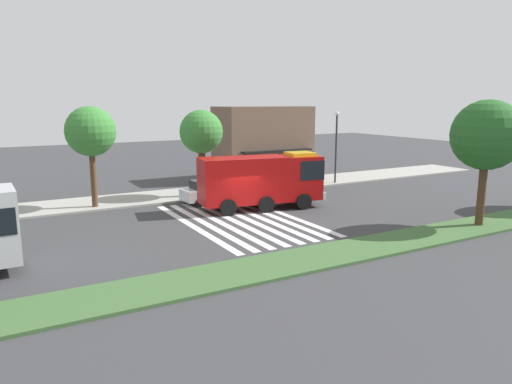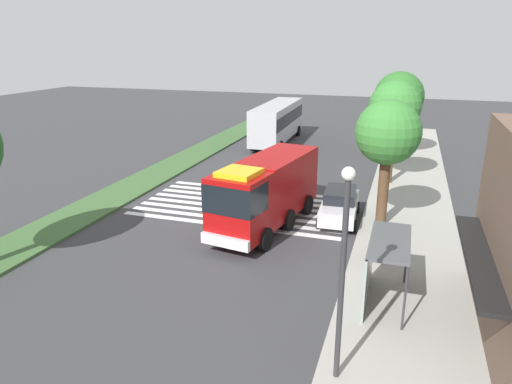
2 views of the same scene
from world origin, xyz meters
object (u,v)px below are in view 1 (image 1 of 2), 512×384
(sidewalk_tree_west, at_px, (91,132))
(parked_car_mid, at_px, (211,191))
(median_tree_far_west, at_px, (487,136))
(fire_truck, at_px, (265,179))
(sidewalk_tree_center, at_px, (201,133))
(bench_near_shelter, at_px, (245,184))
(street_lamp, at_px, (336,141))
(bus_stop_shelter, at_px, (287,165))

(sidewalk_tree_west, bearing_deg, parked_car_mid, -15.90)
(median_tree_far_west, bearing_deg, parked_car_mid, 128.12)
(parked_car_mid, xyz_separation_m, median_tree_far_west, (10.88, -13.87, 4.45))
(sidewalk_tree_west, bearing_deg, fire_truck, -29.39)
(sidewalk_tree_center, bearing_deg, bench_near_shelter, 5.49)
(sidewalk_tree_west, relative_size, median_tree_far_west, 0.94)
(sidewalk_tree_west, bearing_deg, bench_near_shelter, 1.81)
(street_lamp, bearing_deg, fire_truck, -152.78)
(fire_truck, relative_size, bench_near_shelter, 5.50)
(parked_car_mid, height_order, street_lamp, street_lamp)
(fire_truck, distance_m, street_lamp, 11.75)
(street_lamp, height_order, sidewalk_tree_west, sidewalk_tree_west)
(fire_truck, height_order, sidewalk_tree_west, sidewalk_tree_west)
(parked_car_mid, xyz_separation_m, bench_near_shelter, (4.12, 2.58, -0.29))
(parked_car_mid, bearing_deg, bench_near_shelter, 28.93)
(fire_truck, height_order, sidewalk_tree_center, sidewalk_tree_center)
(parked_car_mid, height_order, sidewalk_tree_west, sidewalk_tree_west)
(bench_near_shelter, height_order, sidewalk_tree_west, sidewalk_tree_west)
(fire_truck, bearing_deg, parked_car_mid, 133.80)
(fire_truck, relative_size, street_lamp, 1.41)
(fire_truck, height_order, parked_car_mid, fire_truck)
(median_tree_far_west, bearing_deg, sidewalk_tree_center, 123.53)
(bench_near_shelter, bearing_deg, fire_truck, -105.56)
(parked_car_mid, bearing_deg, fire_truck, -58.54)
(parked_car_mid, xyz_separation_m, sidewalk_tree_center, (0.23, 2.20, 4.03))
(parked_car_mid, distance_m, bus_stop_shelter, 8.57)
(bench_near_shelter, relative_size, median_tree_far_west, 0.22)
(street_lamp, distance_m, sidewalk_tree_center, 12.58)
(bench_near_shelter, relative_size, street_lamp, 0.26)
(street_lamp, xyz_separation_m, sidewalk_tree_west, (-20.49, 0.40, 1.41))
(bus_stop_shelter, bearing_deg, parked_car_mid, -162.50)
(bench_near_shelter, height_order, street_lamp, street_lamp)
(street_lamp, height_order, sidewalk_tree_center, sidewalk_tree_center)
(fire_truck, bearing_deg, bench_near_shelter, 83.68)
(bus_stop_shelter, distance_m, sidewalk_tree_center, 8.45)
(bus_stop_shelter, relative_size, street_lamp, 0.56)
(bus_stop_shelter, height_order, sidewalk_tree_west, sidewalk_tree_west)
(parked_car_mid, height_order, median_tree_far_west, median_tree_far_west)
(sidewalk_tree_west, bearing_deg, median_tree_far_west, -40.80)
(median_tree_far_west, bearing_deg, bench_near_shelter, 112.36)
(street_lamp, bearing_deg, sidewalk_tree_west, 178.88)
(parked_car_mid, bearing_deg, sidewalk_tree_west, 160.99)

